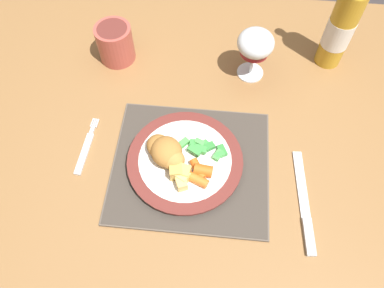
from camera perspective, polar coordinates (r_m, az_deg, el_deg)
name	(u,v)px	position (r m, az deg, el deg)	size (l,w,h in m)	color
ground_plane	(191,227)	(1.50, -0.12, -12.50)	(6.00, 6.00, 0.00)	#383333
dining_table	(191,141)	(0.90, -0.20, 0.39)	(1.32, 0.86, 0.74)	olive
placemat	(191,166)	(0.76, -0.22, -3.32)	(0.32, 0.28, 0.01)	brown
dinner_plate	(185,161)	(0.75, -1.06, -2.63)	(0.23, 0.23, 0.02)	white
breaded_croquettes	(166,152)	(0.73, -4.02, -1.24)	(0.10, 0.09, 0.04)	#A87033
green_beans_pile	(204,148)	(0.75, 1.81, -0.65)	(0.10, 0.05, 0.02)	#338438
glazed_carrots	(199,173)	(0.72, 1.13, -4.44)	(0.06, 0.06, 0.02)	orange
fork	(86,150)	(0.81, -15.90, -0.82)	(0.02, 0.14, 0.01)	silver
table_knife	(305,210)	(0.76, 16.84, -9.55)	(0.03, 0.22, 0.01)	silver
wine_glass	(255,45)	(0.85, 9.63, 14.62)	(0.08, 0.08, 0.13)	silver
bottle	(342,25)	(0.92, 21.89, 16.54)	(0.06, 0.06, 0.29)	gold
roast_potatoes	(181,174)	(0.72, -1.62, -4.64)	(0.05, 0.05, 0.03)	#E5BC66
drinking_cup	(115,43)	(0.93, -11.63, 14.90)	(0.09, 0.09, 0.09)	#B24C42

